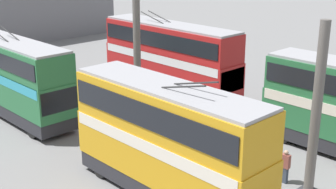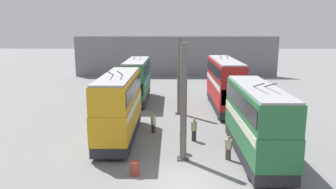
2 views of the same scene
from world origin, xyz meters
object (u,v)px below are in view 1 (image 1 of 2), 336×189
Objects in this scene: bus_right_near at (167,136)px; person_by_right_row at (184,151)px; bus_left_far at (170,56)px; person_aisle_midway at (256,142)px; person_aisle_foreground at (285,166)px; bus_right_mid at (18,75)px.

person_by_right_row is (1.48, -2.57, -2.06)m from bus_right_near.
bus_left_far reaches higher than person_aisle_midway.
bus_left_far is 6.94× the size of person_aisle_foreground.
person_aisle_midway reaches higher than person_aisle_foreground.
person_by_right_row is at bearing -59.99° from bus_right_near.
bus_right_mid is (3.47, 9.71, -0.21)m from bus_left_far.
bus_right_near reaches higher than person_aisle_midway.
bus_right_near is 5.93m from person_aisle_foreground.
person_aisle_foreground is (-16.22, -4.78, -1.96)m from bus_right_mid.
bus_left_far is 1.17× the size of bus_right_near.
bus_right_mid is at bearing -21.28° from person_aisle_midway.
person_aisle_midway is 2.60m from person_aisle_foreground.
bus_right_mid is 17.02m from person_aisle_foreground.
person_aisle_midway is 3.80m from person_by_right_row.
person_by_right_row is (-8.40, 7.14, -2.20)m from bus_left_far.
bus_right_near is 6.15m from person_aisle_midway.
bus_right_mid is at bearing 0.00° from bus_right_near.
bus_left_far reaches higher than bus_right_near.
bus_right_near is at bearing 41.18° from person_aisle_midway.
bus_left_far is at bearing -44.49° from bus_right_near.
person_aisle_midway is at bearing -94.72° from bus_right_near.
person_aisle_foreground is (-2.86, -4.78, -2.03)m from bus_right_near.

